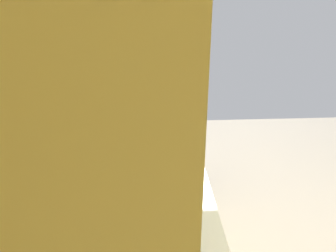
% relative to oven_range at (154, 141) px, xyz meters
% --- Properties ---
extents(wall_back, '(3.84, 0.12, 2.61)m').
position_rel_oven_range_xyz_m(wall_back, '(-1.35, 0.39, 0.83)').
color(wall_back, '#EECF75').
rests_on(wall_back, ground_plane).
extents(upper_cabinets, '(1.91, 0.34, 0.66)m').
position_rel_oven_range_xyz_m(upper_cabinets, '(-1.75, 0.16, 1.35)').
color(upper_cabinets, '#D5C472').
extents(oven_range, '(0.59, 0.68, 1.11)m').
position_rel_oven_range_xyz_m(oven_range, '(0.00, 0.00, 0.00)').
color(oven_range, '#B7BABF').
rests_on(oven_range, ground_plane).
extents(microwave, '(0.47, 0.33, 0.28)m').
position_rel_oven_range_xyz_m(microwave, '(-0.84, 0.06, 0.59)').
color(microwave, white).
rests_on(microwave, counter_run).
extents(bowl, '(0.17, 0.17, 0.05)m').
position_rel_oven_range_xyz_m(bowl, '(-1.60, -0.01, 0.48)').
color(bowl, '#4C8CBF').
rests_on(bowl, counter_run).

